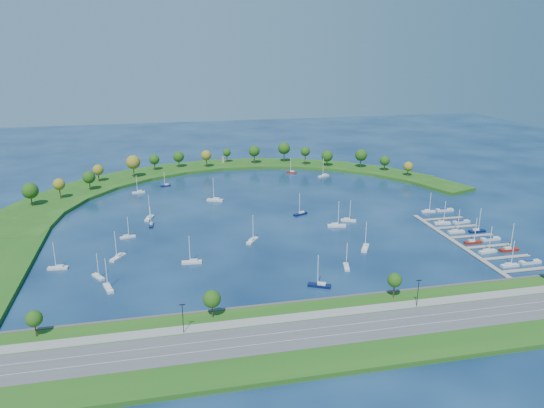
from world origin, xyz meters
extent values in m
plane|color=#061A3C|center=(0.00, 0.00, 0.00)|extent=(700.00, 700.00, 0.00)
cube|color=#1F5216|center=(0.00, -124.00, 0.80)|extent=(420.00, 42.00, 1.60)
cube|color=#474442|center=(0.00, -102.50, 0.90)|extent=(420.00, 1.20, 1.80)
cube|color=#515154|center=(0.00, -124.00, 1.66)|extent=(420.00, 16.00, 0.12)
cube|color=gray|center=(0.00, -113.00, 1.66)|extent=(420.00, 5.00, 0.12)
cube|color=silver|center=(0.00, -126.50, 1.73)|extent=(420.00, 0.15, 0.02)
cube|color=silver|center=(0.00, -121.50, 1.73)|extent=(420.00, 0.15, 0.02)
cylinder|color=#382314|center=(-95.00, -107.00, 4.05)|extent=(0.56, 0.56, 4.90)
sphere|color=#184210|center=(-95.00, -107.00, 7.54)|extent=(5.20, 5.20, 5.20)
cylinder|color=#382314|center=(-40.00, -107.00, 4.22)|extent=(0.56, 0.56, 5.25)
sphere|color=#184210|center=(-40.00, -107.00, 8.05)|extent=(6.00, 6.00, 6.00)
cylinder|color=#382314|center=(25.00, -107.00, 4.40)|extent=(0.56, 0.56, 5.60)
sphere|color=#184210|center=(25.00, -107.00, 8.24)|extent=(5.20, 5.20, 5.20)
cylinder|color=black|center=(-50.00, -115.00, 6.60)|extent=(0.24, 0.24, 10.00)
cylinder|color=black|center=(30.00, -115.00, 6.60)|extent=(0.24, 0.24, 10.00)
cube|color=#1F5216|center=(-126.75, 7.81, 1.00)|extent=(43.73, 48.72, 2.00)
cube|color=#1F5216|center=(-118.83, 37.57, 1.00)|extent=(50.23, 54.30, 2.00)
cube|color=#1F5216|center=(-104.03, 64.58, 1.00)|extent=(54.07, 56.09, 2.00)
cube|color=#1F5216|center=(-83.21, 87.27, 1.00)|extent=(55.20, 54.07, 2.00)
cube|color=#1F5216|center=(-57.57, 104.32, 1.00)|extent=(53.65, 48.47, 2.00)
cube|color=#1F5216|center=(-28.60, 114.76, 1.00)|extent=(49.62, 39.75, 2.00)
cube|color=#1F5216|center=(2.03, 117.98, 1.00)|extent=(44.32, 29.96, 2.00)
cube|color=#1F5216|center=(32.54, 113.79, 1.00)|extent=(49.49, 38.05, 2.00)
cube|color=#1F5216|center=(61.17, 102.44, 1.00)|extent=(51.13, 44.12, 2.00)
cube|color=#1F5216|center=(86.25, 84.58, 1.00)|extent=(49.19, 47.96, 2.00)
cube|color=#1F5216|center=(106.34, 61.24, 1.00)|extent=(43.90, 49.49, 2.00)
cube|color=#1F5216|center=(120.28, 33.78, 1.00)|extent=(35.67, 48.74, 2.00)
cylinder|color=#382314|center=(-124.64, 36.62, 5.48)|extent=(0.56, 0.56, 6.97)
sphere|color=#184210|center=(-124.64, 36.62, 10.75)|extent=(8.92, 8.92, 8.92)
cylinder|color=#382314|center=(-111.36, 47.70, 5.69)|extent=(0.56, 0.56, 7.38)
sphere|color=olive|center=(-111.36, 47.70, 10.75)|extent=(6.85, 6.85, 6.85)
cylinder|color=#382314|center=(-96.54, 62.99, 5.35)|extent=(0.56, 0.56, 6.70)
sphere|color=#184210|center=(-96.54, 62.99, 10.22)|extent=(7.61, 7.61, 7.61)
cylinder|color=#382314|center=(-93.12, 83.13, 5.24)|extent=(0.56, 0.56, 6.49)
sphere|color=olive|center=(-93.12, 83.13, 9.87)|extent=(6.94, 6.94, 6.94)
cylinder|color=#382314|center=(-71.06, 89.26, 6.34)|extent=(0.56, 0.56, 8.68)
sphere|color=olive|center=(-71.06, 89.26, 12.53)|extent=(9.28, 9.28, 9.28)
cylinder|color=#382314|center=(-57.40, 107.36, 5.19)|extent=(0.56, 0.56, 6.38)
sphere|color=#184210|center=(-57.40, 107.36, 9.81)|extent=(7.16, 7.16, 7.16)
cylinder|color=#382314|center=(-40.22, 112.81, 5.14)|extent=(0.56, 0.56, 6.29)
sphere|color=#184210|center=(-40.22, 112.81, 9.84)|extent=(7.77, 7.77, 7.77)
cylinder|color=#382314|center=(-20.74, 108.65, 5.70)|extent=(0.56, 0.56, 7.41)
sphere|color=olive|center=(-20.74, 108.65, 10.88)|extent=(7.39, 7.39, 7.39)
cylinder|color=#382314|center=(-4.05, 121.89, 5.15)|extent=(0.56, 0.56, 6.30)
sphere|color=#184210|center=(-4.05, 121.89, 9.48)|extent=(5.90, 5.90, 5.90)
cylinder|color=#382314|center=(15.20, 112.69, 5.97)|extent=(0.56, 0.56, 7.95)
sphere|color=#184210|center=(15.20, 112.69, 11.59)|extent=(8.21, 8.21, 8.21)
cylinder|color=#382314|center=(38.11, 113.10, 6.40)|extent=(0.56, 0.56, 8.80)
sphere|color=#184210|center=(38.11, 113.10, 12.59)|extent=(8.98, 8.98, 8.98)
cylinder|color=#382314|center=(50.81, 99.73, 6.45)|extent=(0.56, 0.56, 8.90)
sphere|color=#184210|center=(50.81, 99.73, 12.27)|extent=(6.83, 6.83, 6.83)
cylinder|color=#382314|center=(65.67, 93.70, 4.92)|extent=(0.56, 0.56, 5.84)
sphere|color=#184210|center=(65.67, 93.70, 9.49)|extent=(8.25, 8.25, 8.25)
cylinder|color=#382314|center=(87.75, 83.40, 5.80)|extent=(0.56, 0.56, 7.60)
sphere|color=#184210|center=(87.75, 83.40, 11.31)|extent=(8.56, 8.56, 8.56)
cylinder|color=#382314|center=(100.63, 70.99, 4.95)|extent=(0.56, 0.56, 5.90)
sphere|color=#184210|center=(100.63, 70.99, 9.27)|extent=(6.88, 6.88, 6.88)
cylinder|color=#382314|center=(109.96, 53.63, 4.70)|extent=(0.56, 0.56, 5.39)
sphere|color=olive|center=(109.96, 53.63, 8.68)|extent=(6.44, 6.44, 6.44)
cylinder|color=gray|center=(-6.96, 121.23, 3.98)|extent=(2.20, 2.20, 3.96)
cylinder|color=gray|center=(-6.96, 121.23, 6.11)|extent=(2.60, 2.60, 0.30)
cube|color=gray|center=(78.00, -61.00, 0.35)|extent=(2.20, 82.00, 0.40)
cube|color=gray|center=(90.10, -94.00, 0.35)|extent=(22.00, 2.00, 0.40)
cube|color=gray|center=(90.10, -80.80, 0.35)|extent=(22.00, 2.00, 0.40)
cylinder|color=#382314|center=(101.00, -80.80, 0.60)|extent=(0.36, 0.36, 1.60)
cube|color=gray|center=(90.10, -67.60, 0.35)|extent=(22.00, 2.00, 0.40)
cylinder|color=#382314|center=(101.00, -67.60, 0.60)|extent=(0.36, 0.36, 1.60)
cube|color=gray|center=(90.10, -54.40, 0.35)|extent=(22.00, 2.00, 0.40)
cylinder|color=#382314|center=(101.00, -54.40, 0.60)|extent=(0.36, 0.36, 1.60)
cube|color=gray|center=(90.10, -41.20, 0.35)|extent=(22.00, 2.00, 0.40)
cylinder|color=#382314|center=(101.00, -41.20, 0.60)|extent=(0.36, 0.36, 1.60)
cube|color=gray|center=(90.10, -28.00, 0.35)|extent=(22.00, 2.00, 0.40)
cylinder|color=#382314|center=(101.00, -28.00, 0.60)|extent=(0.36, 0.36, 1.60)
cube|color=silver|center=(-71.03, -20.69, 0.43)|extent=(7.49, 3.78, 0.87)
cube|color=silver|center=(-71.73, -20.88, 1.17)|extent=(2.80, 2.01, 0.61)
cylinder|color=silver|center=(-70.48, -20.55, 5.74)|extent=(0.32, 0.32, 9.74)
cube|color=silver|center=(-80.59, -63.68, 0.43)|extent=(5.62, 7.19, 0.87)
cube|color=silver|center=(-80.98, -63.07, 1.17)|extent=(2.56, 2.90, 0.61)
cylinder|color=silver|center=(-80.27, -64.17, 5.76)|extent=(0.32, 0.32, 9.78)
cube|color=silver|center=(-75.94, -74.99, 0.51)|extent=(4.74, 8.77, 1.01)
cube|color=silver|center=(-75.70, -75.80, 1.37)|extent=(2.45, 3.31, 0.71)
cylinder|color=silver|center=(-76.14, -74.34, 6.72)|extent=(0.32, 0.32, 11.41)
cube|color=silver|center=(-74.11, -45.38, 0.52)|extent=(6.82, 8.58, 1.04)
cube|color=silver|center=(-73.64, -44.66, 1.41)|extent=(3.10, 3.47, 0.73)
cylinder|color=silver|center=(-74.50, -45.96, 6.90)|extent=(0.32, 0.32, 11.72)
cube|color=silver|center=(-60.96, 5.45, 0.53)|extent=(5.30, 9.11, 1.06)
cube|color=silver|center=(-61.26, 4.62, 1.43)|extent=(2.67, 3.48, 0.74)
cylinder|color=silver|center=(-60.73, 6.11, 6.99)|extent=(0.32, 0.32, 11.88)
cube|color=silver|center=(18.75, -75.65, 0.44)|extent=(3.80, 7.67, 0.89)
cube|color=silver|center=(18.57, -76.37, 1.20)|extent=(2.03, 2.86, 0.62)
cylinder|color=silver|center=(18.89, -75.08, 5.87)|extent=(0.32, 0.32, 9.97)
cube|color=#09133C|center=(18.45, -5.00, 0.50)|extent=(8.45, 5.74, 0.99)
cube|color=silver|center=(19.19, -4.63, 1.34)|extent=(3.32, 2.74, 0.70)
cylinder|color=silver|center=(17.85, -5.29, 6.58)|extent=(0.32, 0.32, 11.17)
cube|color=maroon|center=(37.10, 86.86, 0.44)|extent=(7.10, 6.07, 0.88)
cube|color=silver|center=(37.68, 86.42, 1.19)|extent=(2.92, 2.70, 0.62)
cylinder|color=silver|center=(36.63, 87.22, 5.84)|extent=(0.32, 0.32, 9.92)
cube|color=silver|center=(-23.55, 30.42, 0.57)|extent=(9.84, 6.36, 1.15)
cube|color=silver|center=(-22.67, 30.02, 1.55)|extent=(3.83, 3.08, 0.80)
cylinder|color=silver|center=(-24.25, 30.73, 7.62)|extent=(0.32, 0.32, 12.94)
cube|color=silver|center=(-43.36, -57.25, 0.50)|extent=(8.59, 3.08, 1.01)
cube|color=silver|center=(-42.52, -57.33, 1.36)|extent=(3.08, 1.90, 0.71)
cylinder|color=silver|center=(-44.03, -57.19, 6.69)|extent=(0.32, 0.32, 11.36)
cube|color=#09133C|center=(-60.10, -5.90, 0.42)|extent=(2.24, 7.06, 0.84)
cube|color=silver|center=(-60.07, -5.20, 1.13)|extent=(1.47, 2.50, 0.59)
cylinder|color=silver|center=(-60.13, -6.46, 5.56)|extent=(0.32, 0.32, 9.43)
cube|color=silver|center=(-67.80, 57.24, 0.46)|extent=(7.86, 3.11, 0.92)
cube|color=silver|center=(-67.04, 57.34, 1.24)|extent=(2.85, 1.83, 0.64)
cylinder|color=silver|center=(-68.41, 57.16, 6.08)|extent=(0.32, 0.32, 10.33)
cube|color=#09133C|center=(-51.03, 69.96, 0.39)|extent=(6.71, 2.95, 0.78)
cube|color=silver|center=(-50.39, 70.07, 1.05)|extent=(2.46, 1.66, 0.55)
cylinder|color=silver|center=(-51.54, 69.86, 5.16)|extent=(0.32, 0.32, 8.76)
cube|color=silver|center=(40.14, -20.48, 0.47)|extent=(8.02, 5.24, 0.94)
cube|color=silver|center=(39.43, -20.15, 1.27)|extent=(3.13, 2.53, 0.66)
cylinder|color=silver|center=(40.71, -20.74, 6.22)|extent=(0.32, 0.32, 10.56)
cube|color=silver|center=(34.09, -58.29, 0.55)|extent=(6.67, 9.18, 1.09)
cube|color=silver|center=(34.53, -57.50, 1.47)|extent=(3.11, 3.65, 0.76)
cylinder|color=silver|center=(33.73, -58.93, 7.23)|extent=(0.32, 0.32, 12.28)
cube|color=silver|center=(-13.86, -38.21, 0.53)|extent=(7.06, 8.60, 1.05)
cube|color=silver|center=(-14.37, -38.93, 1.42)|extent=(3.17, 3.51, 0.74)
cylinder|color=silver|center=(-13.46, -37.63, 6.98)|extent=(0.32, 0.32, 11.86)
cube|color=silver|center=(56.12, 71.44, 0.53)|extent=(8.96, 6.48, 1.06)
cube|color=silver|center=(56.90, 71.87, 1.44)|extent=(3.56, 3.03, 0.74)
cylinder|color=silver|center=(55.50, 71.09, 7.05)|extent=(0.32, 0.32, 11.97)
cube|color=silver|center=(-97.63, -51.30, 0.48)|extent=(8.21, 3.04, 0.96)
cube|color=silver|center=(-96.83, -51.38, 1.30)|extent=(2.95, 1.85, 0.67)
cylinder|color=silver|center=(-98.26, -51.23, 6.38)|extent=(0.32, 0.32, 10.83)
cube|color=silver|center=(31.33, -27.14, 0.55)|extent=(9.47, 4.18, 1.10)
cube|color=silver|center=(30.43, -26.97, 1.48)|extent=(3.48, 2.35, 0.77)
cylinder|color=silver|center=(32.05, -27.27, 7.28)|extent=(0.32, 0.32, 12.37)
cube|color=#09133C|center=(2.58, -90.00, 0.53)|extent=(8.98, 6.26, 1.06)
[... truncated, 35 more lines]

